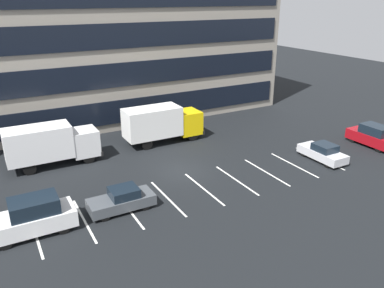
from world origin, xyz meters
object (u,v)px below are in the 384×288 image
at_px(box_truck_yellow, 162,122).
at_px(suv_maroon, 373,136).
at_px(sedan_charcoal, 122,200).
at_px(box_truck_white, 51,143).
at_px(suv_white, 32,217).
at_px(sedan_silver, 323,152).

height_order(box_truck_yellow, suv_maroon, box_truck_yellow).
bearing_deg(sedan_charcoal, box_truck_white, 105.18).
height_order(box_truck_white, suv_white, box_truck_white).
height_order(sedan_charcoal, suv_maroon, suv_maroon).
relative_size(box_truck_yellow, sedan_charcoal, 1.77).
xyz_separation_m(box_truck_yellow, suv_white, (-12.55, -9.72, -0.87)).
bearing_deg(sedan_silver, box_truck_yellow, 133.74).
height_order(suv_maroon, sedan_silver, suv_maroon).
xyz_separation_m(sedan_charcoal, sedan_silver, (17.04, -0.47, -0.01)).
distance_m(suv_maroon, sedan_silver, 6.42).
relative_size(box_truck_white, suv_white, 1.50).
xyz_separation_m(box_truck_white, sedan_charcoal, (2.51, -9.26, -1.17)).
height_order(suv_white, sedan_silver, suv_white).
xyz_separation_m(suv_white, suv_maroon, (28.72, -0.25, -0.09)).
relative_size(box_truck_yellow, suv_white, 1.53).
bearing_deg(sedan_silver, box_truck_white, 153.56).
bearing_deg(box_truck_white, suv_white, -106.56).
height_order(box_truck_yellow, sedan_silver, box_truck_yellow).
xyz_separation_m(sedan_charcoal, suv_maroon, (23.45, -0.25, 0.25)).
bearing_deg(sedan_charcoal, box_truck_yellow, 53.16).
height_order(box_truck_white, box_truck_yellow, box_truck_yellow).
bearing_deg(suv_white, sedan_silver, -1.20).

